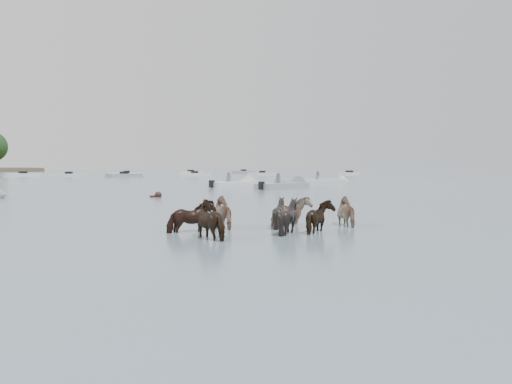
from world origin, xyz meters
name	(u,v)px	position (x,y,z in m)	size (l,w,h in m)	color
ground	(257,234)	(0.00, 0.00, 0.00)	(400.00, 400.00, 0.00)	slate
pony_herd	(269,218)	(0.71, 0.52, 0.36)	(6.53, 3.82, 1.28)	black
swimming_pony	(157,195)	(2.72, 17.64, 0.10)	(0.72, 0.44, 0.44)	black
motorboat_c	(238,184)	(13.72, 28.87, 0.22)	(6.11, 4.01, 1.92)	silver
motorboat_d	(288,186)	(15.70, 23.70, 0.23)	(5.85, 3.49, 1.92)	gray
motorboat_e	(328,181)	(24.79, 30.72, 0.23)	(5.52, 3.74, 1.92)	silver
distant_flotilla	(25,176)	(0.11, 73.17, 0.26)	(107.52, 29.75, 0.93)	silver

